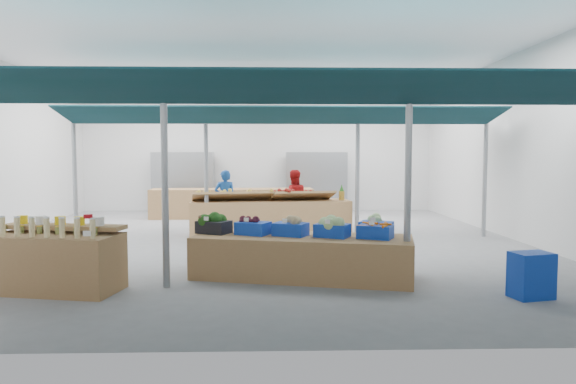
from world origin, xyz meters
name	(u,v)px	position (x,y,z in m)	size (l,w,h in m)	color
floor	(249,241)	(0.00, 0.00, 0.00)	(13.00, 13.00, 0.00)	slate
hall	(251,126)	(0.00, 1.44, 2.65)	(13.00, 13.00, 13.00)	silver
pole_grid	(284,160)	(0.75, -1.75, 1.81)	(10.00, 4.60, 3.00)	gray
awnings	(284,108)	(0.75, -1.75, 2.78)	(9.50, 7.08, 0.30)	#0B2C31
back_shelving_left	(183,183)	(-2.50, 6.00, 1.00)	(2.00, 0.50, 2.00)	#B23F33
back_shelving_right	(316,182)	(2.00, 6.00, 1.00)	(2.00, 0.50, 2.00)	#B23F33
bottle_shelf	(56,260)	(-2.51, -4.16, 0.44)	(1.93, 1.38, 1.08)	olive
veg_counter	(302,257)	(1.00, -3.47, 0.33)	(3.36, 1.12, 0.65)	olive
fruit_counter	(271,217)	(0.48, 1.00, 0.41)	(3.83, 0.91, 0.82)	olive
far_counter	(232,203)	(-0.72, 4.42, 0.45)	(4.95, 0.99, 0.89)	olive
crate_stack	(531,275)	(3.99, -4.71, 0.31)	(0.51, 0.36, 0.61)	#1039AE
vendor_left	(225,199)	(-0.72, 2.10, 0.77)	(0.56, 0.37, 1.53)	#16448F
vendor_right	(294,199)	(1.08, 2.10, 0.77)	(0.74, 0.58, 1.53)	#A81416
crate_broccoli	(214,223)	(-0.41, -3.14, 0.81)	(0.60, 0.53, 0.35)	black
crate_beets	(253,226)	(0.23, -3.29, 0.79)	(0.60, 0.53, 0.29)	#1039AE
crate_celeriac	(291,226)	(0.82, -3.42, 0.80)	(0.60, 0.53, 0.31)	#1039AE
crate_cabbage	(332,227)	(1.45, -3.57, 0.81)	(0.60, 0.53, 0.35)	#1039AE
crate_carrots	(375,231)	(2.09, -3.72, 0.76)	(0.60, 0.53, 0.29)	#1039AE
sparrow	(202,219)	(-0.58, -3.22, 0.90)	(0.12, 0.09, 0.11)	brown
pole_ribbon	(88,218)	(-1.89, -4.58, 1.08)	(0.12, 0.12, 0.28)	#AA0B12
apple_heap_yellow	(233,194)	(-0.42, 0.82, 0.99)	(2.00, 1.04, 0.27)	#997247
apple_heap_red	(303,194)	(1.26, 0.98, 0.99)	(1.60, 0.97, 0.27)	#997247
pineapple	(342,193)	(2.21, 1.07, 1.00)	(0.14, 0.14, 0.39)	#8C6019
crate_extra	(376,225)	(2.18, -3.31, 0.80)	(0.60, 0.53, 0.32)	#1039AE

